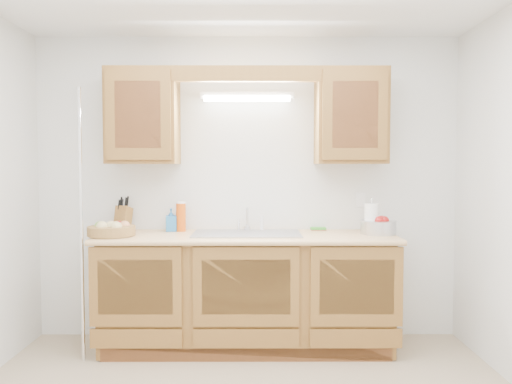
{
  "coord_description": "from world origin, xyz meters",
  "views": [
    {
      "loc": [
        0.06,
        -2.67,
        1.43
      ],
      "look_at": [
        0.07,
        0.85,
        1.25
      ],
      "focal_mm": 35.0,
      "sensor_mm": 36.0,
      "label": 1
    }
  ],
  "objects_px": {
    "paper_towel": "(372,219)",
    "knife_block": "(123,218)",
    "apple_bowl": "(378,226)",
    "fruit_basket": "(112,229)"
  },
  "relations": [
    {
      "from": "paper_towel",
      "to": "knife_block",
      "type": "bearing_deg",
      "value": 174.91
    },
    {
      "from": "paper_towel",
      "to": "apple_bowl",
      "type": "distance_m",
      "value": 0.08
    },
    {
      "from": "knife_block",
      "to": "apple_bowl",
      "type": "relative_size",
      "value": 0.96
    },
    {
      "from": "fruit_basket",
      "to": "knife_block",
      "type": "relative_size",
      "value": 1.52
    },
    {
      "from": "paper_towel",
      "to": "fruit_basket",
      "type": "bearing_deg",
      "value": -176.7
    },
    {
      "from": "knife_block",
      "to": "paper_towel",
      "type": "height_order",
      "value": "paper_towel"
    },
    {
      "from": "fruit_basket",
      "to": "knife_block",
      "type": "xyz_separation_m",
      "value": [
        0.01,
        0.29,
        0.06
      ]
    },
    {
      "from": "knife_block",
      "to": "apple_bowl",
      "type": "distance_m",
      "value": 2.06
    },
    {
      "from": "fruit_basket",
      "to": "paper_towel",
      "type": "relative_size",
      "value": 1.57
    },
    {
      "from": "fruit_basket",
      "to": "apple_bowl",
      "type": "xyz_separation_m",
      "value": [
        2.06,
        0.1,
        0.01
      ]
    }
  ]
}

